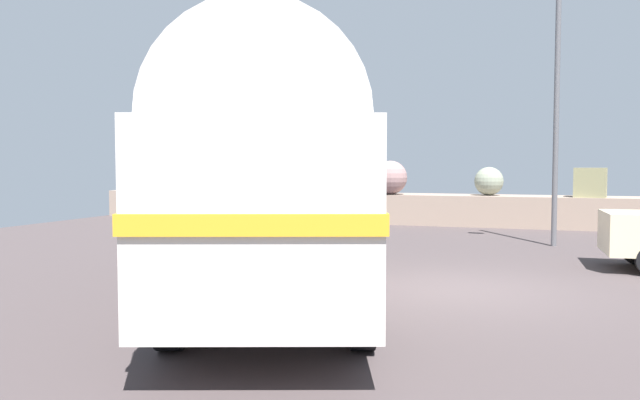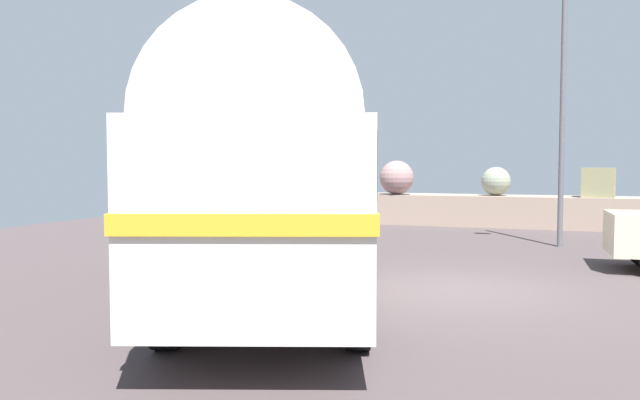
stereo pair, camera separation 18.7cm
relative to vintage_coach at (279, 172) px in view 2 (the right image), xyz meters
name	(u,v)px [view 2 (the right image)]	position (x,y,z in m)	size (l,w,h in m)	color
ground	(459,290)	(2.56, 1.84, -2.04)	(32.00, 26.00, 0.02)	#453B3C
breakwater	(498,206)	(2.42, 13.62, -1.32)	(31.36, 2.43, 2.44)	gray
vintage_coach	(279,172)	(0.00, 0.00, 0.00)	(5.10, 8.89, 3.70)	black
lamp_post	(562,96)	(4.33, 8.31, 1.90)	(0.44, 1.05, 7.08)	#5B5B60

